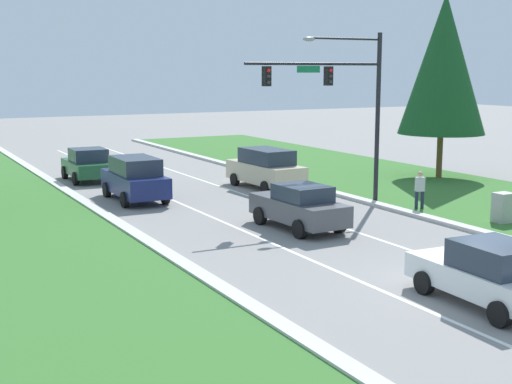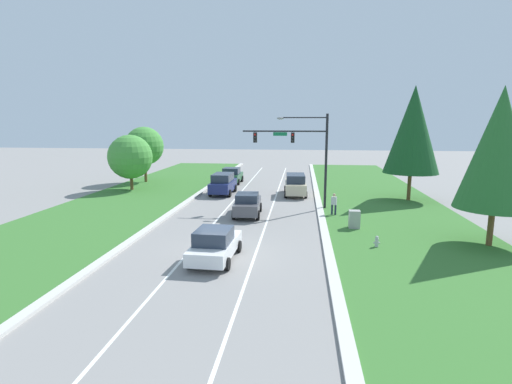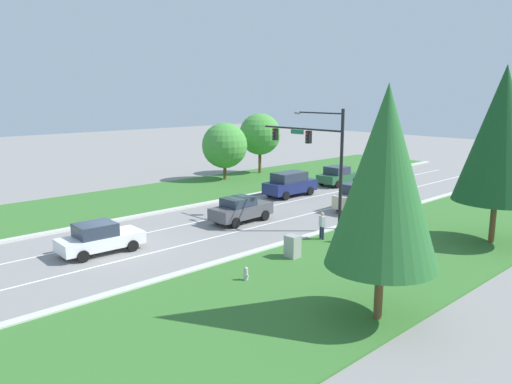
# 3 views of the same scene
# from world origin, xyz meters

# --- Properties ---
(ground_plane) EXTENTS (160.00, 160.00, 0.00)m
(ground_plane) POSITION_xyz_m (0.00, 0.00, 0.00)
(ground_plane) COLOR gray
(curb_strip_right) EXTENTS (0.50, 90.00, 0.15)m
(curb_strip_right) POSITION_xyz_m (5.65, 0.00, 0.07)
(curb_strip_right) COLOR beige
(curb_strip_right) RESTS_ON ground_plane
(curb_strip_left) EXTENTS (0.50, 90.00, 0.15)m
(curb_strip_left) POSITION_xyz_m (-5.65, 0.00, 0.07)
(curb_strip_left) COLOR beige
(curb_strip_left) RESTS_ON ground_plane
(grass_verge_right) EXTENTS (10.00, 90.00, 0.08)m
(grass_verge_right) POSITION_xyz_m (10.90, 0.00, 0.04)
(grass_verge_right) COLOR #38702D
(grass_verge_right) RESTS_ON ground_plane
(grass_verge_left) EXTENTS (10.00, 90.00, 0.08)m
(grass_verge_left) POSITION_xyz_m (-10.90, 0.00, 0.04)
(grass_verge_left) COLOR #38702D
(grass_verge_left) RESTS_ON ground_plane
(lane_stripe_inner_left) EXTENTS (0.14, 81.00, 0.01)m
(lane_stripe_inner_left) POSITION_xyz_m (-1.80, 0.00, 0.00)
(lane_stripe_inner_left) COLOR white
(lane_stripe_inner_left) RESTS_ON ground_plane
(lane_stripe_inner_right) EXTENTS (0.14, 81.00, 0.01)m
(lane_stripe_inner_right) POSITION_xyz_m (1.80, 0.00, 0.00)
(lane_stripe_inner_right) COLOR white
(lane_stripe_inner_right) RESTS_ON ground_plane
(traffic_signal_mast) EXTENTS (6.71, 0.41, 7.52)m
(traffic_signal_mast) POSITION_xyz_m (4.13, 12.10, 4.99)
(traffic_signal_mast) COLOR black
(traffic_signal_mast) RESTS_ON ground_plane
(white_sedan) EXTENTS (2.21, 4.51, 1.66)m
(white_sedan) POSITION_xyz_m (-0.13, -0.72, 0.82)
(white_sedan) COLOR white
(white_sedan) RESTS_ON ground_plane
(forest_sedan) EXTENTS (2.19, 4.15, 1.78)m
(forest_sedan) POSITION_xyz_m (-3.71, 24.61, 0.88)
(forest_sedan) COLOR #235633
(forest_sedan) RESTS_ON ground_plane
(champagne_suv) EXTENTS (2.26, 5.01, 2.02)m
(champagne_suv) POSITION_xyz_m (3.59, 17.94, 1.03)
(champagne_suv) COLOR beige
(champagne_suv) RESTS_ON ground_plane
(graphite_sedan) EXTENTS (2.12, 4.49, 1.71)m
(graphite_sedan) POSITION_xyz_m (0.20, 9.10, 0.86)
(graphite_sedan) COLOR #4C4C51
(graphite_sedan) RESTS_ON ground_plane
(navy_suv) EXTENTS (2.14, 4.74, 2.01)m
(navy_suv) POSITION_xyz_m (-3.36, 17.69, 1.04)
(navy_suv) COLOR navy
(navy_suv) RESTS_ON ground_plane
(utility_cabinet) EXTENTS (0.70, 0.60, 1.24)m
(utility_cabinet) POSITION_xyz_m (7.62, 6.12, 0.62)
(utility_cabinet) COLOR #9E9E99
(utility_cabinet) RESTS_ON ground_plane
(pedestrian) EXTENTS (0.43, 0.34, 1.69)m
(pedestrian) POSITION_xyz_m (6.58, 9.76, 0.94)
(pedestrian) COLOR #232842
(pedestrian) RESTS_ON ground_plane
(fire_hydrant) EXTENTS (0.34, 0.20, 0.70)m
(fire_hydrant) POSITION_xyz_m (8.35, 2.20, 0.34)
(fire_hydrant) COLOR #B7B7BC
(fire_hydrant) RESTS_ON ground_plane
(conifer_near_right_tree) EXTENTS (4.15, 4.15, 8.82)m
(conifer_near_right_tree) POSITION_xyz_m (14.67, 3.22, 5.50)
(conifer_near_right_tree) COLOR brown
(conifer_near_right_tree) RESTS_ON ground_plane
(oak_near_left_tree) EXTENTS (4.34, 4.34, 6.35)m
(oak_near_left_tree) POSITION_xyz_m (-13.64, 24.06, 4.17)
(oak_near_left_tree) COLOR brown
(oak_near_left_tree) RESTS_ON ground_plane
(conifer_far_right_tree) EXTENTS (4.68, 4.68, 9.97)m
(conifer_far_right_tree) POSITION_xyz_m (13.60, 16.31, 6.22)
(conifer_far_right_tree) COLOR brown
(conifer_far_right_tree) RESTS_ON ground_plane
(oak_far_left_tree) EXTENTS (4.42, 4.42, 5.63)m
(oak_far_left_tree) POSITION_xyz_m (-12.98, 18.69, 3.41)
(oak_far_left_tree) COLOR brown
(oak_far_left_tree) RESTS_ON ground_plane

